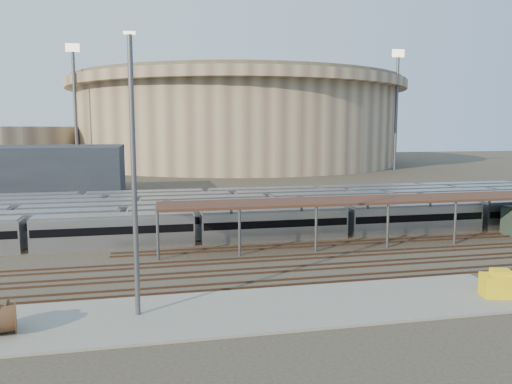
% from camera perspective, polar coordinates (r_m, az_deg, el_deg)
% --- Properties ---
extents(ground, '(420.00, 420.00, 0.00)m').
position_cam_1_polar(ground, '(52.58, -2.25, -7.64)').
color(ground, '#383026').
rests_on(ground, ground).
extents(apron, '(50.00, 9.00, 0.20)m').
position_cam_1_polar(apron, '(37.73, -5.92, -13.64)').
color(apron, gray).
rests_on(apron, ground).
extents(subway_trains, '(126.77, 23.90, 3.60)m').
position_cam_1_polar(subway_trains, '(70.29, -3.62, -2.32)').
color(subway_trains, '#ABACAF').
rests_on(subway_trains, ground).
extents(inspection_shed, '(60.30, 6.00, 5.30)m').
position_cam_1_polar(inspection_shed, '(62.73, 17.28, -0.87)').
color(inspection_shed, '#505054').
rests_on(inspection_shed, ground).
extents(empty_tracks, '(170.00, 9.62, 0.18)m').
position_cam_1_polar(empty_tracks, '(47.82, -1.21, -9.05)').
color(empty_tracks, '#4C3323').
rests_on(empty_tracks, ground).
extents(stadium, '(124.00, 124.00, 32.50)m').
position_cam_1_polar(stadium, '(193.03, -2.10, 8.19)').
color(stadium, tan).
rests_on(stadium, ground).
extents(service_building, '(42.00, 20.00, 10.00)m').
position_cam_1_polar(service_building, '(108.64, -26.13, 2.06)').
color(service_building, '#1E232D').
rests_on(service_building, ground).
extents(floodlight_0, '(4.00, 1.00, 38.40)m').
position_cam_1_polar(floodlight_0, '(161.62, -19.97, 9.41)').
color(floodlight_0, '#505054').
rests_on(floodlight_0, ground).
extents(floodlight_2, '(4.00, 1.00, 38.40)m').
position_cam_1_polar(floodlight_2, '(169.56, 15.75, 9.46)').
color(floodlight_2, '#505054').
rests_on(floodlight_2, ground).
extents(floodlight_3, '(4.00, 1.00, 38.40)m').
position_cam_1_polar(floodlight_3, '(210.17, -12.64, 9.09)').
color(floodlight_3, '#505054').
rests_on(floodlight_3, ground).
extents(cable_reel_west, '(1.55, 2.22, 2.02)m').
position_cam_1_polar(cable_reel_west, '(37.30, -26.63, -12.84)').
color(cable_reel_west, brown).
rests_on(cable_reel_west, apron).
extents(yard_light_pole, '(0.82, 0.36, 19.83)m').
position_cam_1_polar(yard_light_pole, '(35.81, -13.78, 1.70)').
color(yard_light_pole, '#505054').
rests_on(yard_light_pole, apron).
extents(yellow_equipment, '(3.21, 2.50, 1.76)m').
position_cam_1_polar(yellow_equipment, '(44.92, 26.14, -9.59)').
color(yellow_equipment, yellow).
rests_on(yellow_equipment, apron).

